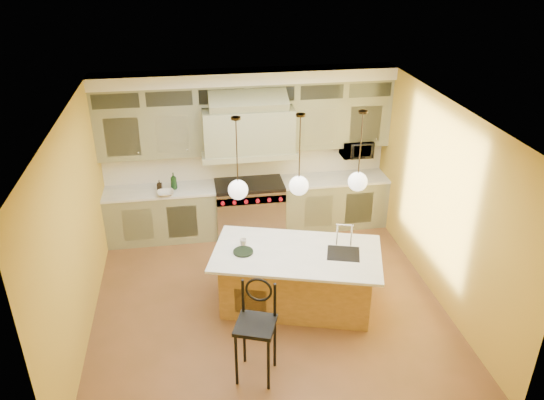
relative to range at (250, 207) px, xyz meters
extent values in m
plane|color=brown|center=(0.00, -2.14, -0.49)|extent=(5.00, 5.00, 0.00)
plane|color=white|center=(0.00, -2.14, 2.41)|extent=(5.00, 5.00, 0.00)
plane|color=gold|center=(0.00, 0.36, 0.96)|extent=(5.00, 0.00, 5.00)
plane|color=gold|center=(0.00, -4.64, 0.96)|extent=(5.00, 0.00, 5.00)
plane|color=gold|center=(-2.50, -2.14, 0.96)|extent=(0.00, 5.00, 5.00)
plane|color=gold|center=(2.50, -2.14, 0.96)|extent=(0.00, 5.00, 5.00)
cube|color=gray|center=(-1.55, 0.03, -0.04)|extent=(1.90, 0.65, 0.90)
cube|color=gray|center=(1.55, 0.03, -0.04)|extent=(1.90, 0.65, 0.90)
cube|color=white|center=(-1.55, 0.03, 0.43)|extent=(1.90, 0.68, 0.04)
cube|color=white|center=(1.55, 0.03, 0.43)|extent=(1.90, 0.68, 0.04)
cube|color=silver|center=(0.00, 0.34, 0.73)|extent=(5.00, 0.04, 0.56)
cube|color=gray|center=(-1.62, 0.18, 1.44)|extent=(1.75, 0.35, 0.85)
cube|color=gray|center=(1.62, 0.18, 1.44)|extent=(1.75, 0.35, 0.85)
cube|color=gray|center=(0.00, 0.01, 1.46)|extent=(1.50, 0.70, 0.75)
cube|color=gray|center=(0.00, 0.01, 1.06)|extent=(1.60, 0.76, 0.10)
cube|color=#333833|center=(0.00, 0.18, 2.04)|extent=(5.00, 0.35, 0.35)
cube|color=white|center=(0.00, 0.16, 2.31)|extent=(5.00, 0.47, 0.20)
cube|color=silver|center=(0.00, 0.01, -0.04)|extent=(1.20, 0.70, 0.90)
cube|color=black|center=(0.00, 0.01, 0.44)|extent=(1.20, 0.70, 0.06)
cube|color=silver|center=(0.00, -0.31, 0.29)|extent=(1.20, 0.06, 0.14)
cube|color=olive|center=(0.40, -2.25, -0.05)|extent=(2.26, 1.53, 0.88)
cube|color=white|center=(0.39, -2.30, 0.41)|extent=(2.57, 1.84, 0.04)
cube|color=black|center=(1.01, -2.43, 0.41)|extent=(0.54, 0.50, 0.05)
cylinder|color=black|center=(-0.61, -3.66, -0.11)|extent=(0.04, 0.04, 0.75)
cylinder|color=black|center=(-0.25, -3.79, -0.11)|extent=(0.04, 0.04, 0.75)
cylinder|color=black|center=(-0.48, -3.29, -0.11)|extent=(0.04, 0.04, 0.75)
cylinder|color=black|center=(-0.11, -3.43, -0.11)|extent=(0.04, 0.04, 0.75)
cube|color=black|center=(-0.36, -3.54, 0.29)|extent=(0.59, 0.59, 0.05)
torus|color=black|center=(-0.29, -3.36, 0.65)|extent=(0.32, 0.14, 0.33)
imported|color=black|center=(1.95, 0.11, 0.96)|extent=(0.54, 0.37, 0.30)
imported|color=#133315|center=(-1.30, 0.01, 0.60)|extent=(0.12, 0.12, 0.30)
imported|color=black|center=(-1.54, 0.01, 0.54)|extent=(0.09, 0.09, 0.18)
imported|color=silver|center=(-1.44, -0.22, 0.49)|extent=(0.31, 0.31, 0.07)
imported|color=silver|center=(-0.33, -1.99, 0.48)|extent=(0.12, 0.12, 0.10)
cylinder|color=#2D2319|center=(-0.40, -2.25, 2.39)|extent=(0.12, 0.12, 0.03)
cylinder|color=#2D2319|center=(-0.40, -2.25, 1.95)|extent=(0.02, 0.02, 0.93)
sphere|color=white|center=(-0.40, -2.25, 1.43)|extent=(0.26, 0.26, 0.26)
cylinder|color=#2D2319|center=(0.40, -2.25, 2.39)|extent=(0.12, 0.12, 0.03)
cylinder|color=#2D2319|center=(0.40, -2.25, 1.95)|extent=(0.02, 0.02, 0.93)
sphere|color=white|center=(0.40, -2.25, 1.43)|extent=(0.26, 0.26, 0.26)
cylinder|color=#2D2319|center=(1.20, -2.25, 2.39)|extent=(0.12, 0.12, 0.03)
cylinder|color=#2D2319|center=(1.20, -2.25, 1.95)|extent=(0.02, 0.02, 0.93)
sphere|color=white|center=(1.20, -2.25, 1.43)|extent=(0.26, 0.26, 0.26)
camera|label=1|loc=(-0.95, -8.39, 4.38)|focal=35.00mm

